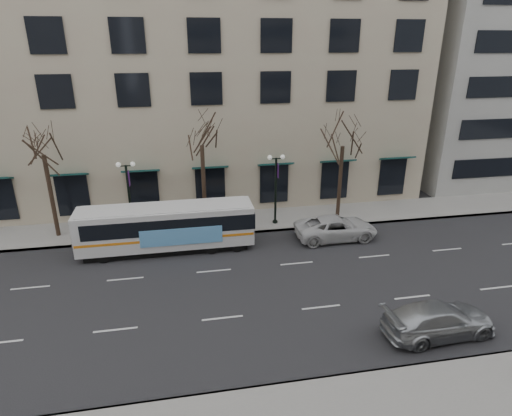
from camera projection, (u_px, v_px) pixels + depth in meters
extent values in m
plane|color=black|center=(218.00, 292.00, 22.83)|extent=(160.00, 160.00, 0.00)
cube|color=gray|center=(273.00, 219.00, 31.87)|extent=(80.00, 4.00, 0.15)
cube|color=tan|center=(167.00, 46.00, 37.26)|extent=(40.00, 20.00, 24.00)
cylinder|color=black|center=(52.00, 198.00, 28.14)|extent=(0.28, 0.28, 5.74)
cylinder|color=black|center=(204.00, 187.00, 29.78)|extent=(0.28, 0.28, 5.95)
cylinder|color=black|center=(340.00, 183.00, 31.54)|extent=(0.28, 0.28, 5.46)
cylinder|color=black|center=(130.00, 201.00, 28.56)|extent=(0.16, 0.16, 5.00)
cylinder|color=black|center=(134.00, 233.00, 29.43)|extent=(0.36, 0.36, 0.30)
cube|color=black|center=(126.00, 166.00, 27.66)|extent=(0.90, 0.06, 0.06)
sphere|color=silver|center=(118.00, 165.00, 27.55)|extent=(0.32, 0.32, 0.32)
sphere|color=silver|center=(133.00, 164.00, 27.70)|extent=(0.32, 0.32, 0.32)
cube|color=#4A1B66|center=(129.00, 178.00, 27.99)|extent=(0.04, 0.45, 1.00)
cylinder|color=black|center=(276.00, 192.00, 30.24)|extent=(0.16, 0.16, 5.00)
cylinder|color=black|center=(275.00, 223.00, 31.11)|extent=(0.36, 0.36, 0.30)
cube|color=black|center=(276.00, 159.00, 29.34)|extent=(0.90, 0.06, 0.06)
sphere|color=silver|center=(270.00, 157.00, 29.22)|extent=(0.32, 0.32, 0.32)
sphere|color=silver|center=(283.00, 157.00, 29.38)|extent=(0.32, 0.32, 0.32)
cube|color=#4A1B66|center=(278.00, 170.00, 29.67)|extent=(0.04, 0.45, 1.00)
cube|color=silver|center=(166.00, 226.00, 26.87)|extent=(10.86, 2.36, 2.49)
cube|color=black|center=(168.00, 246.00, 27.39)|extent=(9.99, 2.07, 0.41)
cube|color=black|center=(170.00, 220.00, 26.77)|extent=(10.42, 2.39, 1.00)
cube|color=orange|center=(167.00, 232.00, 27.03)|extent=(10.75, 2.38, 0.16)
cube|color=#5FA7E7|center=(182.00, 237.00, 26.01)|extent=(4.98, 0.06, 1.09)
cube|color=silver|center=(165.00, 207.00, 26.40)|extent=(10.31, 2.12, 0.07)
cylinder|color=black|center=(103.00, 256.00, 25.72)|extent=(0.90, 0.25, 0.90)
cylinder|color=black|center=(108.00, 241.00, 27.62)|extent=(0.90, 0.25, 0.90)
cylinder|color=black|center=(212.00, 247.00, 26.82)|extent=(0.90, 0.25, 0.90)
cylinder|color=black|center=(209.00, 233.00, 28.72)|extent=(0.90, 0.25, 0.90)
cylinder|color=black|center=(237.00, 245.00, 27.09)|extent=(0.90, 0.25, 0.90)
cylinder|color=black|center=(233.00, 231.00, 28.99)|extent=(0.90, 0.25, 0.90)
imported|color=#AEB2B6|center=(439.00, 320.00, 19.36)|extent=(5.35, 2.42, 1.52)
imported|color=silver|center=(336.00, 228.00, 28.76)|extent=(5.54, 2.58, 1.53)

